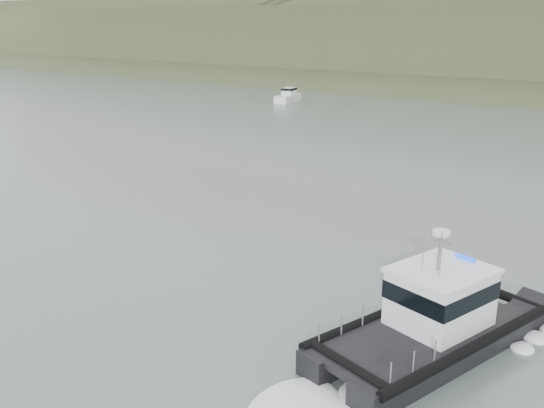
# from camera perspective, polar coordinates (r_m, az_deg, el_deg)

# --- Properties ---
(ground) EXTENTS (400.00, 400.00, 0.00)m
(ground) POSITION_cam_1_polar(r_m,az_deg,el_deg) (29.64, -6.80, -7.37)
(ground) COLOR slate
(ground) RESTS_ON ground
(patrol_boat) EXTENTS (6.51, 10.88, 4.97)m
(patrol_boat) POSITION_cam_1_polar(r_m,az_deg,el_deg) (24.22, 14.95, -10.41)
(patrol_boat) COLOR black
(patrol_boat) RESTS_ON ground
(motorboat) EXTENTS (3.12, 6.39, 3.37)m
(motorboat) POSITION_cam_1_polar(r_m,az_deg,el_deg) (94.91, 1.53, 10.09)
(motorboat) COLOR white
(motorboat) RESTS_ON ground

